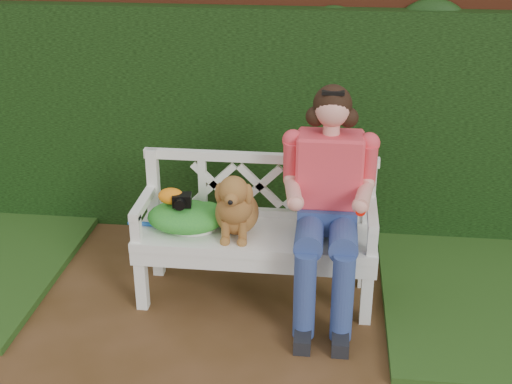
# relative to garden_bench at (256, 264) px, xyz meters

# --- Properties ---
(ground) EXTENTS (60.00, 60.00, 0.00)m
(ground) POSITION_rel_garden_bench_xyz_m (-0.27, -0.69, -0.24)
(ground) COLOR #402911
(brick_wall) EXTENTS (10.00, 0.30, 2.20)m
(brick_wall) POSITION_rel_garden_bench_xyz_m (-0.27, 1.21, 0.86)
(brick_wall) COLOR maroon
(brick_wall) RESTS_ON ground
(ivy_hedge) EXTENTS (10.00, 0.18, 1.70)m
(ivy_hedge) POSITION_rel_garden_bench_xyz_m (-0.27, 0.99, 0.61)
(ivy_hedge) COLOR #214C17
(ivy_hedge) RESTS_ON ground
(garden_bench) EXTENTS (1.59, 0.63, 0.48)m
(garden_bench) POSITION_rel_garden_bench_xyz_m (0.00, 0.00, 0.00)
(garden_bench) COLOR white
(garden_bench) RESTS_ON ground
(seated_woman) EXTENTS (0.72, 0.88, 1.41)m
(seated_woman) POSITION_rel_garden_bench_xyz_m (0.44, -0.02, 0.46)
(seated_woman) COLOR #CE4570
(seated_woman) RESTS_ON ground
(dog) EXTENTS (0.40, 0.47, 0.44)m
(dog) POSITION_rel_garden_bench_xyz_m (-0.12, -0.05, 0.46)
(dog) COLOR #B56D40
(dog) RESTS_ON garden_bench
(tennis_racket) EXTENTS (0.64, 0.36, 0.03)m
(tennis_racket) POSITION_rel_garden_bench_xyz_m (-0.44, -0.01, 0.25)
(tennis_racket) COLOR white
(tennis_racket) RESTS_ON garden_bench
(green_bag) EXTENTS (0.49, 0.38, 0.17)m
(green_bag) POSITION_rel_garden_bench_xyz_m (-0.44, -0.01, 0.32)
(green_bag) COLOR #267330
(green_bag) RESTS_ON garden_bench
(camera_item) EXTENTS (0.13, 0.10, 0.08)m
(camera_item) POSITION_rel_garden_bench_xyz_m (-0.46, -0.03, 0.45)
(camera_item) COLOR black
(camera_item) RESTS_ON green_bag
(baseball_glove) EXTENTS (0.18, 0.14, 0.10)m
(baseball_glove) POSITION_rel_garden_bench_xyz_m (-0.53, -0.01, 0.46)
(baseball_glove) COLOR orange
(baseball_glove) RESTS_ON green_bag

